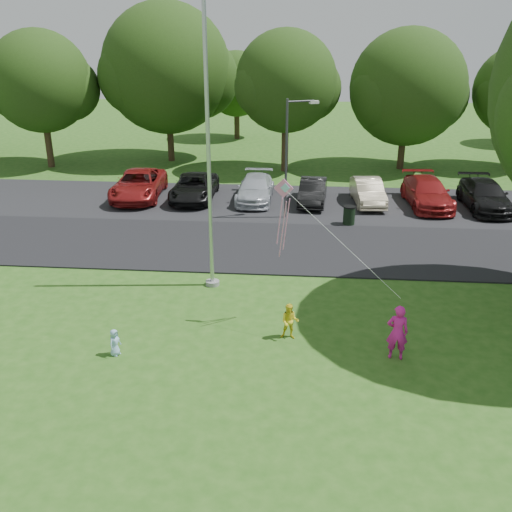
# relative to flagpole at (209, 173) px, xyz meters

# --- Properties ---
(ground) EXTENTS (120.00, 120.00, 0.00)m
(ground) POSITION_rel_flagpole_xyz_m (3.50, -5.00, -4.17)
(ground) COLOR #285817
(ground) RESTS_ON ground
(park_road) EXTENTS (60.00, 6.00, 0.06)m
(park_road) POSITION_rel_flagpole_xyz_m (3.50, 4.00, -4.14)
(park_road) COLOR black
(park_road) RESTS_ON ground
(parking_strip) EXTENTS (42.00, 7.00, 0.06)m
(parking_strip) POSITION_rel_flagpole_xyz_m (3.50, 10.50, -4.14)
(parking_strip) COLOR black
(parking_strip) RESTS_ON ground
(flagpole) EXTENTS (0.50, 0.50, 10.00)m
(flagpole) POSITION_rel_flagpole_xyz_m (0.00, 0.00, 0.00)
(flagpole) COLOR #B7BABF
(flagpole) RESTS_ON ground
(street_lamp) EXTENTS (1.52, 0.78, 5.72)m
(street_lamp) POSITION_rel_flagpole_xyz_m (2.55, 8.09, -0.73)
(street_lamp) COLOR #3F3F44
(street_lamp) RESTS_ON ground
(trash_can) EXTENTS (0.59, 0.59, 0.94)m
(trash_can) POSITION_rel_flagpole_xyz_m (5.39, 7.20, -3.69)
(trash_can) COLOR black
(trash_can) RESTS_ON ground
(tree_row) EXTENTS (64.35, 11.94, 10.88)m
(tree_row) POSITION_rel_flagpole_xyz_m (5.09, 19.23, 1.55)
(tree_row) COLOR #332316
(tree_row) RESTS_ON ground
(horizon_trees) EXTENTS (77.46, 7.20, 7.02)m
(horizon_trees) POSITION_rel_flagpole_xyz_m (7.56, 28.88, 0.14)
(horizon_trees) COLOR #332316
(horizon_trees) RESTS_ON ground
(parked_cars) EXTENTS (20.58, 5.58, 1.47)m
(parked_cars) POSITION_rel_flagpole_xyz_m (2.72, 10.60, -3.42)
(parked_cars) COLOR maroon
(parked_cars) RESTS_ON ground
(woman) EXTENTS (0.63, 0.44, 1.66)m
(woman) POSITION_rel_flagpole_xyz_m (5.96, -4.43, -3.34)
(woman) COLOR #D81C93
(woman) RESTS_ON ground
(child_yellow) EXTENTS (0.57, 0.45, 1.13)m
(child_yellow) POSITION_rel_flagpole_xyz_m (2.92, -3.59, -3.60)
(child_yellow) COLOR yellow
(child_yellow) RESTS_ON ground
(child_blue) EXTENTS (0.39, 0.47, 0.81)m
(child_blue) POSITION_rel_flagpole_xyz_m (-2.03, -4.97, -3.76)
(child_blue) COLOR #94C1E3
(child_blue) RESTS_ON ground
(kite) EXTENTS (3.63, 2.21, 2.79)m
(kite) POSITION_rel_flagpole_xyz_m (2.69, -2.52, -0.27)
(kite) COLOR pink
(kite) RESTS_ON ground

